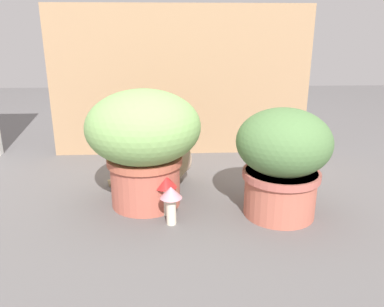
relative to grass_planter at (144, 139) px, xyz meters
The scene contains 7 objects.
ground_plane 0.25m from the grass_planter, ahead, with size 6.00×6.00×0.00m, color #5C5959.
cardboard_backdrop 0.62m from the grass_planter, 76.64° to the left, with size 1.27×0.03×0.72m, color tan.
grass_planter is the anchor object (origin of this frame).
leafy_planter 0.47m from the grass_planter, 13.06° to the right, with size 0.31×0.31×0.37m.
cat 0.23m from the grass_planter, 71.72° to the left, with size 0.39×0.23×0.32m.
mushroom_ornament_red 0.18m from the grass_planter, 50.67° to the right, with size 0.08×0.08×0.14m.
mushroom_ornament_pink 0.24m from the grass_planter, 60.04° to the right, with size 0.07×0.07×0.13m.
Camera 1 is at (0.07, -1.26, 0.60)m, focal length 35.28 mm.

